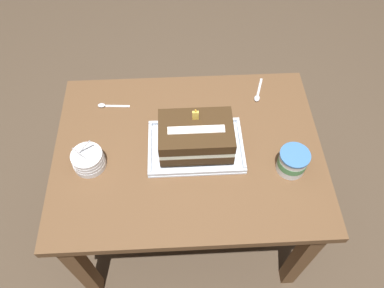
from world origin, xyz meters
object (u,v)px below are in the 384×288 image
ice_cream_tub (293,161)px  serving_spoon_near_tray (106,106)px  serving_spoon_by_bowls (258,96)px  bowl_stack (88,160)px  birthday_cake (196,136)px  foil_tray (196,147)px

ice_cream_tub → serving_spoon_near_tray: (-0.72, 0.34, -0.04)m
serving_spoon_near_tray → serving_spoon_by_bowls: 0.65m
bowl_stack → serving_spoon_near_tray: size_ratio=0.92×
bowl_stack → ice_cream_tub: (0.76, -0.05, 0.01)m
birthday_cake → serving_spoon_near_tray: bearing=147.8°
bowl_stack → ice_cream_tub: bearing=-4.0°
serving_spoon_near_tray → serving_spoon_by_bowls: size_ratio=0.97×
foil_tray → bowl_stack: bowl_stack is taller
birthday_cake → foil_tray: bearing=-90.0°
bowl_stack → serving_spoon_near_tray: 0.29m
ice_cream_tub → serving_spoon_near_tray: ice_cream_tub is taller
bowl_stack → serving_spoon_near_tray: bearing=83.0°
bowl_stack → serving_spoon_by_bowls: size_ratio=0.89×
ice_cream_tub → foil_tray: bearing=162.7°
serving_spoon_near_tray → ice_cream_tub: bearing=-25.4°
foil_tray → serving_spoon_by_bowls: bearing=42.2°
foil_tray → serving_spoon_near_tray: 0.44m
bowl_stack → serving_spoon_by_bowls: (0.69, 0.31, -0.03)m
foil_tray → bowl_stack: 0.41m
serving_spoon_near_tray → bowl_stack: bearing=-97.0°
foil_tray → bowl_stack: size_ratio=2.94×
serving_spoon_near_tray → serving_spoon_by_bowls: same height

